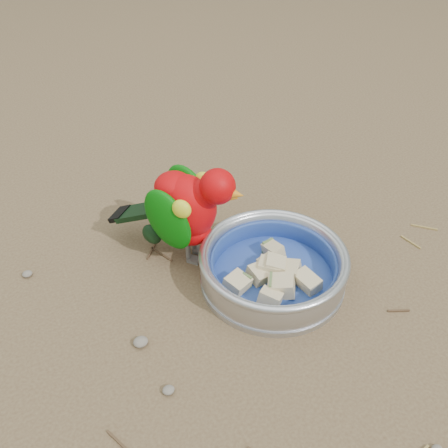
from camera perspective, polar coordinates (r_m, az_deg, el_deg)
ground at (r=0.75m, az=1.02°, el=-12.97°), size 60.00×60.00×0.00m
food_bowl at (r=0.82m, az=5.53°, el=-6.13°), size 0.23×0.23×0.02m
bowl_wall at (r=0.80m, az=5.66°, el=-4.60°), size 0.23×0.23×0.04m
fruit_wedges at (r=0.81m, az=5.63°, el=-4.96°), size 0.14×0.14×0.03m
lory_parrot at (r=0.82m, az=-4.24°, el=1.14°), size 0.22×0.23×0.18m
ground_debris at (r=0.79m, az=1.47°, el=-8.94°), size 0.90×0.80×0.01m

